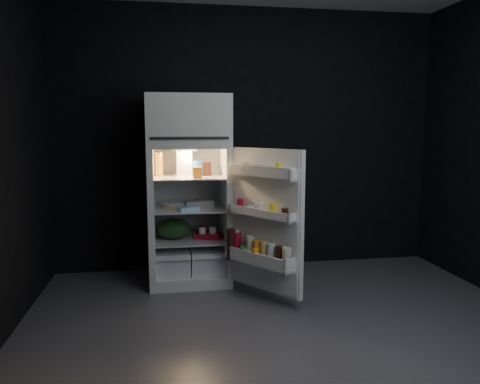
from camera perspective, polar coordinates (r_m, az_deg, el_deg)
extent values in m
cube|color=#56565B|center=(3.60, 6.02, -16.53)|extent=(4.00, 3.40, 0.00)
cube|color=black|center=(4.93, 0.99, 6.35)|extent=(4.00, 0.00, 2.70)
cube|color=black|center=(1.71, 21.99, 2.75)|extent=(4.00, 0.00, 2.70)
cube|color=white|center=(4.68, -6.13, -9.97)|extent=(0.76, 0.70, 0.10)
cube|color=white|center=(4.52, -10.75, -2.22)|extent=(0.05, 0.70, 1.20)
cube|color=white|center=(4.56, -1.79, -2.00)|extent=(0.05, 0.70, 1.20)
cube|color=white|center=(4.85, -6.47, -1.45)|extent=(0.66, 0.05, 1.20)
cube|color=white|center=(4.46, -6.38, 5.88)|extent=(0.76, 0.70, 0.06)
cube|color=white|center=(4.46, -6.42, 8.96)|extent=(0.76, 0.70, 0.42)
cube|color=black|center=(4.11, -6.12, 6.54)|extent=(0.68, 0.01, 0.02)
cube|color=white|center=(4.50, -10.39, -2.27)|extent=(0.01, 0.65, 1.20)
cube|color=white|center=(4.53, -2.11, -2.07)|extent=(0.01, 0.65, 1.20)
cube|color=white|center=(4.44, -6.35, 5.43)|extent=(0.66, 0.65, 0.01)
cube|color=white|center=(4.64, -6.12, -9.43)|extent=(0.66, 0.65, 0.01)
cube|color=white|center=(4.46, -6.30, 1.88)|extent=(0.65, 0.63, 0.01)
cube|color=white|center=(4.50, -6.24, -1.92)|extent=(0.65, 0.63, 0.01)
cube|color=white|center=(4.56, -6.18, -5.64)|extent=(0.65, 0.63, 0.01)
cube|color=white|center=(4.63, -8.22, -8.04)|extent=(0.32, 0.59, 0.22)
cube|color=white|center=(4.64, -4.11, -7.92)|extent=(0.32, 0.59, 0.22)
cube|color=white|center=(4.29, -8.15, -8.07)|extent=(0.32, 0.02, 0.03)
cube|color=white|center=(4.31, -3.71, -7.94)|extent=(0.32, 0.02, 0.03)
cube|color=#FFE5B2|center=(4.39, -6.31, 5.12)|extent=(0.14, 0.14, 0.02)
cube|color=white|center=(3.98, 3.26, -3.47)|extent=(0.48, 0.65, 1.22)
cube|color=white|center=(3.96, 2.99, -3.53)|extent=(0.43, 0.59, 1.18)
cube|color=white|center=(3.87, 2.62, 1.75)|extent=(0.47, 0.60, 0.02)
cube|color=white|center=(3.84, 2.27, 2.28)|extent=(0.41, 0.56, 0.10)
cube|color=white|center=(3.66, 6.45, 1.94)|extent=(0.08, 0.07, 0.10)
cube|color=white|center=(4.10, -0.80, 2.63)|extent=(0.08, 0.07, 0.10)
cube|color=white|center=(3.92, 2.54, -3.13)|extent=(0.48, 0.61, 0.02)
cube|color=white|center=(3.89, 2.14, -2.71)|extent=(0.41, 0.56, 0.09)
cube|color=white|center=(3.70, 6.32, -3.28)|extent=(0.09, 0.07, 0.09)
cube|color=white|center=(4.14, -0.84, -2.05)|extent=(0.09, 0.07, 0.09)
cube|color=white|center=(4.00, 2.30, -8.86)|extent=(0.51, 0.63, 0.02)
cube|color=white|center=(3.95, 1.71, -8.29)|extent=(0.41, 0.56, 0.13)
cube|color=white|center=(3.78, 6.04, -9.06)|extent=(0.13, 0.10, 0.13)
cube|color=white|center=(4.21, -1.03, -7.25)|extent=(0.13, 0.10, 0.13)
cube|color=white|center=(3.87, 2.62, 3.11)|extent=(0.46, 0.59, 0.02)
cylinder|color=yellow|center=(3.75, 4.66, 2.61)|extent=(0.08, 0.08, 0.12)
cylinder|color=tan|center=(3.99, 0.71, 2.84)|extent=(0.08, 0.08, 0.10)
cylinder|color=black|center=(3.74, 5.49, -2.75)|extent=(0.08, 0.08, 0.10)
cylinder|color=yellow|center=(3.82, 3.98, -2.35)|extent=(0.07, 0.07, 0.12)
cylinder|color=silver|center=(3.91, 2.54, -2.19)|extent=(0.08, 0.08, 0.11)
cylinder|color=#93C8E3|center=(3.99, 1.27, -2.22)|extent=(0.08, 0.08, 0.08)
cylinder|color=#A60E1F|center=(4.07, 0.04, -1.69)|extent=(0.08, 0.08, 0.12)
cylinder|color=beige|center=(3.79, 5.69, -8.19)|extent=(0.11, 0.11, 0.20)
cylinder|color=black|center=(3.84, 4.76, -7.98)|extent=(0.08, 0.08, 0.19)
cylinder|color=silver|center=(3.88, 3.85, -7.73)|extent=(0.09, 0.09, 0.20)
cylinder|color=tan|center=(3.93, 2.96, -7.47)|extent=(0.09, 0.09, 0.20)
cylinder|color=orange|center=(3.99, 2.10, -7.29)|extent=(0.09, 0.09, 0.20)
cylinder|color=beige|center=(4.04, 1.26, -6.92)|extent=(0.09, 0.09, 0.22)
cylinder|color=#338C33|center=(4.10, 0.44, -7.39)|extent=(0.09, 0.09, 0.12)
cylinder|color=#A60E1F|center=(4.14, -0.35, -6.48)|extent=(0.10, 0.10, 0.23)
cylinder|color=orange|center=(3.95, 1.92, -7.89)|extent=(0.08, 0.08, 0.14)
cylinder|color=#338C33|center=(4.05, 0.45, -7.61)|extent=(0.08, 0.08, 0.12)
cylinder|color=black|center=(4.14, -1.14, -6.26)|extent=(0.10, 0.10, 0.26)
cylinder|color=white|center=(4.11, -0.35, -4.77)|extent=(0.05, 0.05, 0.02)
cube|color=white|center=(4.49, -6.73, 3.53)|extent=(0.16, 0.16, 0.24)
cylinder|color=blue|center=(4.47, -5.22, 2.89)|extent=(0.15, 0.15, 0.14)
cylinder|color=black|center=(4.48, -4.21, 2.85)|extent=(0.11, 0.11, 0.13)
cylinder|color=orange|center=(4.50, -9.87, 3.35)|extent=(0.09, 0.09, 0.22)
cube|color=orange|center=(4.27, -5.21, 2.38)|extent=(0.09, 0.07, 0.10)
cube|color=gray|center=(4.43, -5.04, -1.52)|extent=(0.29, 0.18, 0.07)
cylinder|color=tan|center=(4.53, -7.63, -1.55)|extent=(0.29, 0.29, 0.04)
cube|color=#93C8E3|center=(4.29, -6.29, -2.05)|extent=(0.21, 0.16, 0.04)
cube|color=beige|center=(4.68, -4.62, -1.13)|extent=(0.14, 0.13, 0.05)
ellipsoid|color=#193815|center=(4.51, -8.05, -4.46)|extent=(0.40, 0.37, 0.20)
cube|color=#A60E1F|center=(4.51, -3.86, -5.35)|extent=(0.27, 0.21, 0.05)
cylinder|color=#A60E1F|center=(4.67, -4.70, -4.64)|extent=(0.07, 0.07, 0.09)
cylinder|color=silver|center=(4.72, -3.94, -4.52)|extent=(0.09, 0.09, 0.09)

